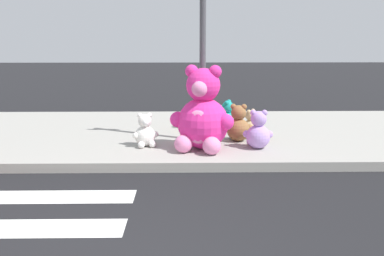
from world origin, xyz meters
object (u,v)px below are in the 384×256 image
(plush_brown, at_px, (238,126))
(plush_tan, at_px, (250,125))
(sign_pole, at_px, (203,44))
(plush_teal, at_px, (227,118))
(plush_yellow, at_px, (191,118))
(plush_pink_large, at_px, (202,116))
(plush_white, at_px, (145,133))
(plush_lavender, at_px, (258,133))

(plush_brown, distance_m, plush_tan, 0.46)
(sign_pole, distance_m, plush_tan, 1.78)
(plush_tan, relative_size, plush_teal, 0.86)
(sign_pole, distance_m, plush_yellow, 1.81)
(plush_pink_large, xyz_separation_m, plush_white, (-0.96, 0.19, -0.33))
(plush_brown, bearing_deg, plush_pink_large, -140.08)
(plush_pink_large, relative_size, plush_tan, 2.72)
(sign_pole, bearing_deg, plush_teal, 60.49)
(plush_lavender, bearing_deg, plush_yellow, 125.12)
(plush_tan, bearing_deg, plush_lavender, -89.69)
(plush_tan, bearing_deg, plush_pink_large, -135.13)
(sign_pole, xyz_separation_m, plush_tan, (0.90, 0.33, -1.49))
(sign_pole, bearing_deg, plush_pink_large, -92.22)
(plush_brown, xyz_separation_m, plush_tan, (0.26, 0.37, -0.06))
(plush_pink_large, height_order, plush_yellow, plush_pink_large)
(sign_pole, relative_size, plush_lavender, 4.89)
(plush_brown, xyz_separation_m, plush_white, (-1.63, -0.36, -0.04))
(plush_tan, bearing_deg, sign_pole, -159.72)
(plush_pink_large, xyz_separation_m, plush_brown, (0.67, 0.56, -0.29))
(plush_yellow, height_order, plush_white, plush_white)
(sign_pole, distance_m, plush_pink_large, 1.29)
(plush_pink_large, relative_size, plush_yellow, 2.57)
(plush_teal, xyz_separation_m, plush_lavender, (0.38, -1.48, 0.02))
(plush_brown, relative_size, plush_yellow, 1.24)
(plush_brown, relative_size, plush_tan, 1.31)
(plush_brown, height_order, plush_teal, plush_brown)
(plush_pink_large, distance_m, plush_yellow, 1.66)
(sign_pole, height_order, plush_brown, sign_pole)
(plush_pink_large, height_order, plush_lavender, plush_pink_large)
(plush_brown, bearing_deg, plush_white, -167.43)
(plush_pink_large, distance_m, plush_white, 1.04)
(plush_pink_large, height_order, plush_tan, plush_pink_large)
(plush_yellow, bearing_deg, plush_tan, -31.99)
(sign_pole, height_order, plush_pink_large, sign_pole)
(plush_yellow, distance_m, plush_lavender, 1.92)
(sign_pole, relative_size, plush_teal, 5.39)
(sign_pole, height_order, plush_white, sign_pole)
(sign_pole, distance_m, plush_white, 1.81)
(plush_pink_large, relative_size, plush_lavender, 2.12)
(plush_yellow, bearing_deg, plush_lavender, -54.88)
(plush_yellow, bearing_deg, plush_pink_large, -83.84)
(plush_pink_large, height_order, plush_teal, plush_pink_large)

